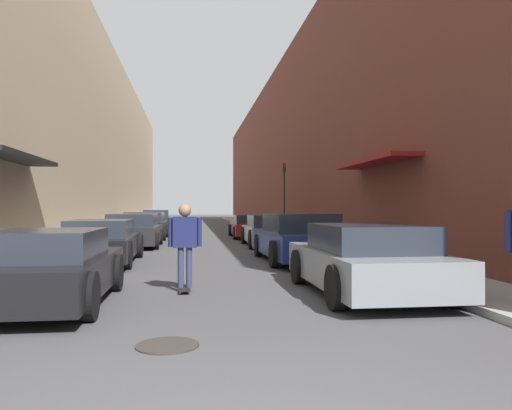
{
  "coord_description": "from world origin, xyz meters",
  "views": [
    {
      "loc": [
        -0.38,
        -2.68,
        1.54
      ],
      "look_at": [
        1.45,
        11.2,
        1.6
      ],
      "focal_mm": 35.0,
      "sensor_mm": 36.0,
      "label": 1
    }
  ],
  "objects_px": {
    "parked_car_left_2": "(133,231)",
    "parked_car_left_4": "(149,223)",
    "parked_car_left_5": "(156,220)",
    "traffic_light": "(284,191)",
    "manhole_cover": "(167,345)",
    "parked_car_left_0": "(49,268)",
    "parked_car_left_1": "(102,242)",
    "parked_car_right_3": "(249,226)",
    "parked_car_right_1": "(298,238)",
    "skateboarder": "(185,238)",
    "parked_car_left_3": "(145,226)",
    "parked_car_right_0": "(366,260)",
    "parked_car_right_2": "(271,231)"
  },
  "relations": [
    {
      "from": "parked_car_left_5",
      "to": "skateboarder",
      "type": "distance_m",
      "value": 25.78
    },
    {
      "from": "parked_car_left_4",
      "to": "traffic_light",
      "type": "distance_m",
      "value": 8.79
    },
    {
      "from": "manhole_cover",
      "to": "parked_car_right_3",
      "type": "bearing_deg",
      "value": 80.66
    },
    {
      "from": "parked_car_left_1",
      "to": "parked_car_left_3",
      "type": "distance_m",
      "value": 10.47
    },
    {
      "from": "parked_car_right_1",
      "to": "parked_car_left_5",
      "type": "bearing_deg",
      "value": 104.32
    },
    {
      "from": "parked_car_left_3",
      "to": "parked_car_left_0",
      "type": "bearing_deg",
      "value": -90.06
    },
    {
      "from": "parked_car_left_4",
      "to": "skateboarder",
      "type": "xyz_separation_m",
      "value": [
        2.3,
        -20.53,
        0.38
      ]
    },
    {
      "from": "parked_car_left_2",
      "to": "parked_car_right_3",
      "type": "height_order",
      "value": "parked_car_left_2"
    },
    {
      "from": "parked_car_right_3",
      "to": "parked_car_left_1",
      "type": "bearing_deg",
      "value": -115.83
    },
    {
      "from": "parked_car_left_1",
      "to": "parked_car_right_1",
      "type": "xyz_separation_m",
      "value": [
        5.42,
        -0.15,
        0.07
      ]
    },
    {
      "from": "parked_car_left_5",
      "to": "skateboarder",
      "type": "xyz_separation_m",
      "value": [
        2.23,
        -25.68,
        0.33
      ]
    },
    {
      "from": "parked_car_left_0",
      "to": "parked_car_right_1",
      "type": "height_order",
      "value": "parked_car_right_1"
    },
    {
      "from": "parked_car_left_5",
      "to": "parked_car_right_2",
      "type": "relative_size",
      "value": 0.9
    },
    {
      "from": "parked_car_left_4",
      "to": "skateboarder",
      "type": "height_order",
      "value": "skateboarder"
    },
    {
      "from": "parked_car_left_5",
      "to": "parked_car_right_0",
      "type": "height_order",
      "value": "parked_car_left_5"
    },
    {
      "from": "parked_car_left_5",
      "to": "parked_car_right_3",
      "type": "distance_m",
      "value": 11.14
    },
    {
      "from": "parked_car_left_0",
      "to": "traffic_light",
      "type": "bearing_deg",
      "value": 67.58
    },
    {
      "from": "skateboarder",
      "to": "traffic_light",
      "type": "height_order",
      "value": "traffic_light"
    },
    {
      "from": "parked_car_left_0",
      "to": "manhole_cover",
      "type": "distance_m",
      "value": 3.25
    },
    {
      "from": "parked_car_right_0",
      "to": "skateboarder",
      "type": "xyz_separation_m",
      "value": [
        -3.18,
        0.73,
        0.37
      ]
    },
    {
      "from": "parked_car_left_2",
      "to": "parked_car_left_5",
      "type": "height_order",
      "value": "parked_car_left_5"
    },
    {
      "from": "skateboarder",
      "to": "parked_car_left_4",
      "type": "bearing_deg",
      "value": 96.4
    },
    {
      "from": "parked_car_left_1",
      "to": "parked_car_left_2",
      "type": "bearing_deg",
      "value": 87.83
    },
    {
      "from": "parked_car_left_4",
      "to": "parked_car_right_3",
      "type": "bearing_deg",
      "value": -41.01
    },
    {
      "from": "parked_car_left_1",
      "to": "traffic_light",
      "type": "bearing_deg",
      "value": 56.78
    },
    {
      "from": "parked_car_left_4",
      "to": "parked_car_right_3",
      "type": "height_order",
      "value": "parked_car_left_4"
    },
    {
      "from": "parked_car_left_0",
      "to": "parked_car_right_2",
      "type": "distance_m",
      "value": 12.48
    },
    {
      "from": "parked_car_left_2",
      "to": "parked_car_right_2",
      "type": "bearing_deg",
      "value": -1.49
    },
    {
      "from": "parked_car_left_5",
      "to": "parked_car_right_1",
      "type": "distance_m",
      "value": 21.68
    },
    {
      "from": "traffic_light",
      "to": "skateboarder",
      "type": "bearing_deg",
      "value": -107.05
    },
    {
      "from": "parked_car_left_1",
      "to": "skateboarder",
      "type": "bearing_deg",
      "value": -64.61
    },
    {
      "from": "parked_car_left_5",
      "to": "traffic_light",
      "type": "relative_size",
      "value": 1.1
    },
    {
      "from": "parked_car_left_0",
      "to": "parked_car_right_3",
      "type": "xyz_separation_m",
      "value": [
        5.14,
        16.91,
        -0.02
      ]
    },
    {
      "from": "parked_car_left_1",
      "to": "parked_car_left_2",
      "type": "height_order",
      "value": "parked_car_left_2"
    },
    {
      "from": "parked_car_right_3",
      "to": "parked_car_right_0",
      "type": "bearing_deg",
      "value": -89.55
    },
    {
      "from": "parked_car_right_0",
      "to": "parked_car_right_3",
      "type": "xyz_separation_m",
      "value": [
        -0.13,
        16.6,
        -0.04
      ]
    },
    {
      "from": "parked_car_left_2",
      "to": "traffic_light",
      "type": "bearing_deg",
      "value": 37.49
    },
    {
      "from": "parked_car_left_1",
      "to": "traffic_light",
      "type": "relative_size",
      "value": 1.29
    },
    {
      "from": "parked_car_left_0",
      "to": "traffic_light",
      "type": "distance_m",
      "value": 18.16
    },
    {
      "from": "parked_car_left_0",
      "to": "parked_car_left_4",
      "type": "height_order",
      "value": "parked_car_left_4"
    },
    {
      "from": "parked_car_left_0",
      "to": "parked_car_right_3",
      "type": "distance_m",
      "value": 17.67
    },
    {
      "from": "parked_car_left_2",
      "to": "manhole_cover",
      "type": "relative_size",
      "value": 5.73
    },
    {
      "from": "parked_car_left_2",
      "to": "parked_car_right_0",
      "type": "bearing_deg",
      "value": -64.67
    },
    {
      "from": "parked_car_left_1",
      "to": "parked_car_right_0",
      "type": "bearing_deg",
      "value": -45.44
    },
    {
      "from": "parked_car_right_3",
      "to": "traffic_light",
      "type": "relative_size",
      "value": 1.33
    },
    {
      "from": "parked_car_left_0",
      "to": "parked_car_right_2",
      "type": "height_order",
      "value": "parked_car_right_2"
    },
    {
      "from": "parked_car_left_2",
      "to": "parked_car_left_4",
      "type": "height_order",
      "value": "parked_car_left_2"
    },
    {
      "from": "parked_car_left_1",
      "to": "parked_car_right_2",
      "type": "distance_m",
      "value": 7.74
    },
    {
      "from": "parked_car_left_1",
      "to": "skateboarder",
      "type": "xyz_separation_m",
      "value": [
        2.29,
        -4.83,
        0.39
      ]
    },
    {
      "from": "parked_car_left_3",
      "to": "parked_car_right_1",
      "type": "xyz_separation_m",
      "value": [
        5.2,
        -10.63,
        0.03
      ]
    }
  ]
}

